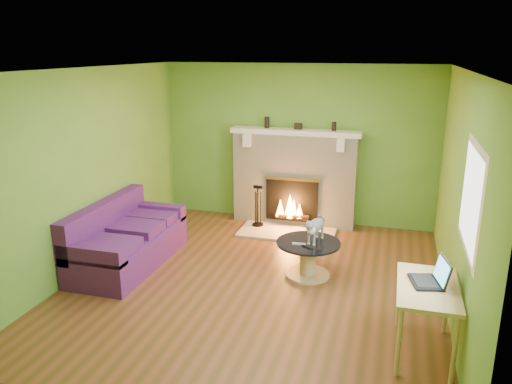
# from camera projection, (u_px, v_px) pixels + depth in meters

# --- Properties ---
(floor) EXTENTS (5.00, 5.00, 0.00)m
(floor) POSITION_uv_depth(u_px,v_px,m) (256.00, 282.00, 6.25)
(floor) COLOR #553518
(floor) RESTS_ON ground
(ceiling) EXTENTS (5.00, 5.00, 0.00)m
(ceiling) POSITION_uv_depth(u_px,v_px,m) (256.00, 69.00, 5.53)
(ceiling) COLOR white
(ceiling) RESTS_ON wall_back
(wall_back) EXTENTS (5.00, 0.00, 5.00)m
(wall_back) POSITION_uv_depth(u_px,v_px,m) (297.00, 145.00, 8.20)
(wall_back) COLOR #508D2E
(wall_back) RESTS_ON floor
(wall_front) EXTENTS (5.00, 0.00, 5.00)m
(wall_front) POSITION_uv_depth(u_px,v_px,m) (160.00, 269.00, 3.58)
(wall_front) COLOR #508D2E
(wall_front) RESTS_ON floor
(wall_left) EXTENTS (0.00, 5.00, 5.00)m
(wall_left) POSITION_uv_depth(u_px,v_px,m) (90.00, 170.00, 6.48)
(wall_left) COLOR #508D2E
(wall_left) RESTS_ON floor
(wall_right) EXTENTS (0.00, 5.00, 5.00)m
(wall_right) POSITION_uv_depth(u_px,v_px,m) (459.00, 198.00, 5.30)
(wall_right) COLOR #508D2E
(wall_right) RESTS_ON floor
(window_frame) EXTENTS (0.00, 1.20, 1.20)m
(window_frame) POSITION_uv_depth(u_px,v_px,m) (471.00, 199.00, 4.40)
(window_frame) COLOR silver
(window_frame) RESTS_ON wall_right
(window_pane) EXTENTS (0.00, 1.06, 1.06)m
(window_pane) POSITION_uv_depth(u_px,v_px,m) (470.00, 199.00, 4.40)
(window_pane) COLOR white
(window_pane) RESTS_ON wall_right
(fireplace) EXTENTS (2.10, 0.46, 1.58)m
(fireplace) POSITION_uv_depth(u_px,v_px,m) (294.00, 178.00, 8.17)
(fireplace) COLOR beige
(fireplace) RESTS_ON floor
(hearth) EXTENTS (1.50, 0.75, 0.03)m
(hearth) POSITION_uv_depth(u_px,v_px,m) (287.00, 232.00, 7.91)
(hearth) COLOR beige
(hearth) RESTS_ON floor
(mantel) EXTENTS (2.10, 0.28, 0.08)m
(mantel) POSITION_uv_depth(u_px,v_px,m) (295.00, 132.00, 7.94)
(mantel) COLOR white
(mantel) RESTS_ON fireplace
(sofa) EXTENTS (0.88, 1.89, 0.85)m
(sofa) POSITION_uv_depth(u_px,v_px,m) (125.00, 240.00, 6.73)
(sofa) COLOR #4B185D
(sofa) RESTS_ON floor
(coffee_table) EXTENTS (0.82, 0.82, 0.46)m
(coffee_table) POSITION_uv_depth(u_px,v_px,m) (308.00, 256.00, 6.37)
(coffee_table) COLOR tan
(coffee_table) RESTS_ON floor
(desk) EXTENTS (0.56, 0.96, 0.71)m
(desk) POSITION_uv_depth(u_px,v_px,m) (427.00, 294.00, 4.64)
(desk) COLOR tan
(desk) RESTS_ON floor
(cat) EXTENTS (0.32, 0.59, 0.35)m
(cat) POSITION_uv_depth(u_px,v_px,m) (316.00, 228.00, 6.30)
(cat) COLOR slate
(cat) RESTS_ON coffee_table
(remote_silver) EXTENTS (0.17, 0.05, 0.02)m
(remote_silver) POSITION_uv_depth(u_px,v_px,m) (299.00, 244.00, 6.23)
(remote_silver) COLOR #949496
(remote_silver) RESTS_ON coffee_table
(remote_black) EXTENTS (0.16, 0.13, 0.02)m
(remote_black) POSITION_uv_depth(u_px,v_px,m) (307.00, 247.00, 6.15)
(remote_black) COLOR black
(remote_black) RESTS_ON coffee_table
(laptop) EXTENTS (0.38, 0.41, 0.26)m
(laptop) POSITION_uv_depth(u_px,v_px,m) (427.00, 270.00, 4.63)
(laptop) COLOR black
(laptop) RESTS_ON desk
(fire_tools) EXTENTS (0.18, 0.18, 0.68)m
(fire_tools) POSITION_uv_depth(u_px,v_px,m) (258.00, 206.00, 8.09)
(fire_tools) COLOR black
(fire_tools) RESTS_ON hearth
(mantel_vase_left) EXTENTS (0.08, 0.08, 0.18)m
(mantel_vase_left) POSITION_uv_depth(u_px,v_px,m) (267.00, 122.00, 8.06)
(mantel_vase_left) COLOR black
(mantel_vase_left) RESTS_ON mantel
(mantel_vase_right) EXTENTS (0.07, 0.07, 0.14)m
(mantel_vase_right) POSITION_uv_depth(u_px,v_px,m) (334.00, 126.00, 7.78)
(mantel_vase_right) COLOR black
(mantel_vase_right) RESTS_ON mantel
(mantel_box) EXTENTS (0.12, 0.08, 0.10)m
(mantel_box) POSITION_uv_depth(u_px,v_px,m) (298.00, 126.00, 7.93)
(mantel_box) COLOR black
(mantel_box) RESTS_ON mantel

